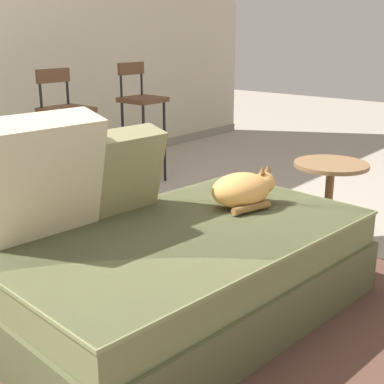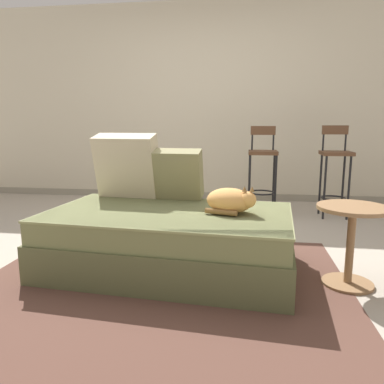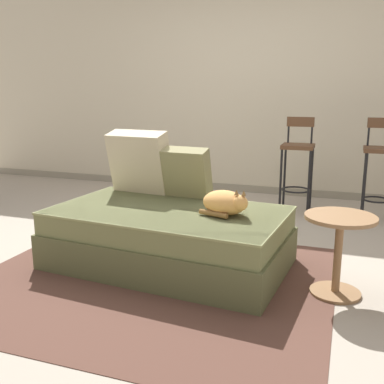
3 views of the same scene
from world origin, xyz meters
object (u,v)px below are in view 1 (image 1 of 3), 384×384
throw_pillow_middle (123,171)px  cat (243,189)px  side_table (329,192)px  couch (188,273)px  bar_stool_near_window (66,128)px  bar_stool_by_doorway (142,114)px  throw_pillow_corner (42,176)px

throw_pillow_middle → cat: size_ratio=1.09×
cat → side_table: bearing=-7.8°
couch → throw_pillow_middle: bearing=91.2°
cat → bar_stool_near_window: size_ratio=0.37×
cat → throw_pillow_middle: bearing=137.9°
bar_stool_by_doorway → side_table: 1.93m
bar_stool_near_window → side_table: size_ratio=1.92×
bar_stool_by_doorway → side_table: size_ratio=1.93×
couch → bar_stool_near_window: size_ratio=1.78×
cat → throw_pillow_corner: bearing=153.3°
bar_stool_near_window → bar_stool_by_doorway: 0.79m
couch → side_table: bearing=-4.9°
cat → side_table: cat is taller
cat → bar_stool_by_doorway: bearing=58.9°
throw_pillow_middle → bar_stool_near_window: bar_stool_near_window is taller
bar_stool_near_window → side_table: bearing=-75.7°
throw_pillow_corner → bar_stool_near_window: 1.78m
bar_stool_near_window → couch: bearing=-111.9°
cat → side_table: 0.79m
throw_pillow_middle → side_table: (1.21, -0.50, -0.29)m
couch → cat: cat is taller
throw_pillow_corner → side_table: bearing=-18.3°
throw_pillow_corner → cat: (0.86, -0.44, -0.18)m
cat → side_table: (0.77, -0.10, -0.17)m
throw_pillow_corner → side_table: size_ratio=1.01×
throw_pillow_middle → bar_stool_near_window: 1.57m
throw_pillow_corner → couch: bearing=-45.2°
bar_stool_by_doorway → bar_stool_near_window: bearing=-179.9°
throw_pillow_middle → cat: 0.61m
throw_pillow_corner → cat: bearing=-26.7°
couch → bar_stool_near_window: bearing=68.1°
couch → cat: bearing=0.1°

